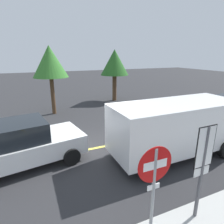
{
  "coord_description": "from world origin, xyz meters",
  "views": [
    {
      "loc": [
        -2.52,
        -7.28,
        3.98
      ],
      "look_at": [
        1.31,
        1.49,
        1.08
      ],
      "focal_mm": 30.83,
      "sensor_mm": 36.0,
      "label": 1
    }
  ],
  "objects_px": {
    "speed_limit_sign": "(204,158)",
    "white_van": "(176,126)",
    "car_white_behind_van": "(21,144)",
    "tree_centre_verge": "(50,62)",
    "stop_sign": "(154,181)",
    "tree_left_verge": "(115,63)"
  },
  "relations": [
    {
      "from": "car_white_behind_van",
      "to": "stop_sign",
      "type": "bearing_deg",
      "value": -60.63
    },
    {
      "from": "white_van",
      "to": "car_white_behind_van",
      "type": "distance_m",
      "value": 5.88
    },
    {
      "from": "white_van",
      "to": "stop_sign",
      "type": "bearing_deg",
      "value": -137.34
    },
    {
      "from": "stop_sign",
      "to": "speed_limit_sign",
      "type": "bearing_deg",
      "value": 2.46
    },
    {
      "from": "stop_sign",
      "to": "tree_centre_verge",
      "type": "bearing_deg",
      "value": 93.21
    },
    {
      "from": "speed_limit_sign",
      "to": "tree_centre_verge",
      "type": "height_order",
      "value": "tree_centre_verge"
    },
    {
      "from": "tree_left_verge",
      "to": "stop_sign",
      "type": "bearing_deg",
      "value": -111.04
    },
    {
      "from": "stop_sign",
      "to": "car_white_behind_van",
      "type": "relative_size",
      "value": 0.51
    },
    {
      "from": "speed_limit_sign",
      "to": "white_van",
      "type": "bearing_deg",
      "value": 58.09
    },
    {
      "from": "stop_sign",
      "to": "tree_left_verge",
      "type": "xyz_separation_m",
      "value": [
        4.87,
        12.67,
        1.65
      ]
    },
    {
      "from": "white_van",
      "to": "car_white_behind_van",
      "type": "height_order",
      "value": "white_van"
    },
    {
      "from": "speed_limit_sign",
      "to": "white_van",
      "type": "xyz_separation_m",
      "value": [
        1.75,
        2.81,
        -0.5
      ]
    },
    {
      "from": "tree_centre_verge",
      "to": "speed_limit_sign",
      "type": "bearing_deg",
      "value": -79.54
    },
    {
      "from": "stop_sign",
      "to": "tree_centre_verge",
      "type": "height_order",
      "value": "tree_centre_verge"
    },
    {
      "from": "speed_limit_sign",
      "to": "car_white_behind_van",
      "type": "relative_size",
      "value": 0.55
    },
    {
      "from": "speed_limit_sign",
      "to": "tree_centre_verge",
      "type": "relative_size",
      "value": 0.56
    },
    {
      "from": "speed_limit_sign",
      "to": "car_white_behind_van",
      "type": "bearing_deg",
      "value": 131.28
    },
    {
      "from": "car_white_behind_van",
      "to": "tree_centre_verge",
      "type": "xyz_separation_m",
      "value": [
        1.93,
        6.2,
        2.63
      ]
    },
    {
      "from": "car_white_behind_van",
      "to": "tree_centre_verge",
      "type": "relative_size",
      "value": 1.01
    },
    {
      "from": "speed_limit_sign",
      "to": "white_van",
      "type": "relative_size",
      "value": 0.48
    },
    {
      "from": "stop_sign",
      "to": "white_van",
      "type": "distance_m",
      "value": 4.24
    },
    {
      "from": "tree_centre_verge",
      "to": "tree_left_verge",
      "type": "bearing_deg",
      "value": 19.92
    }
  ]
}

